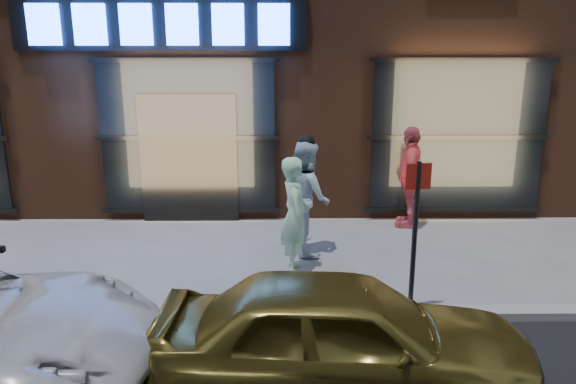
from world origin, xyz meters
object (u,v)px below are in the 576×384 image
gold_sedan (345,337)px  passerby (410,177)px  man_cap (306,197)px  man_bowtie (295,215)px  sign_post (415,225)px

gold_sedan → passerby: bearing=-15.3°
man_cap → gold_sedan: 3.86m
man_bowtie → passerby: passerby is taller
passerby → gold_sedan: 5.41m
man_bowtie → sign_post: bearing=-138.4°
man_bowtie → passerby: 2.99m
man_cap → passerby: bearing=-74.9°
sign_post → passerby: bearing=68.8°
man_bowtie → sign_post: (1.43, -1.40, 0.32)m
man_bowtie → sign_post: sign_post is taller
man_bowtie → gold_sedan: man_bowtie is taller
man_cap → sign_post: bearing=-168.9°
man_bowtie → gold_sedan: size_ratio=0.48×
man_cap → gold_sedan: man_cap is taller
man_cap → sign_post: size_ratio=0.93×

